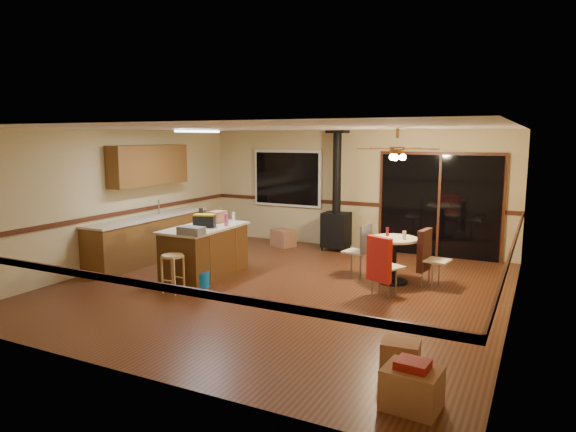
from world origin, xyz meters
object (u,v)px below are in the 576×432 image
Objects in this scene: blue_bucket at (200,279)px; dining_table at (394,252)px; bar_stool at (173,274)px; wood_stove at (336,217)px; box_corner_b at (401,355)px; chair_right at (426,250)px; box_under_window at (283,238)px; toolbox_black at (204,221)px; chair_near at (380,259)px; chair_left at (362,245)px; toolbox_grey at (191,231)px; box_corner_a at (412,388)px; kitchen_island at (205,251)px.

blue_bucket is 3.28m from dining_table.
wood_stove is at bearing 73.72° from bar_stool.
blue_bucket is at bearing 157.57° from box_corner_b.
chair_right reaches higher than box_under_window.
toolbox_black reaches higher than chair_near.
chair_left is at bearing 123.01° from chair_near.
box_under_window reaches higher than box_corner_b.
toolbox_grey is 0.52× the size of dining_table.
bar_stool is at bearing -157.40° from chair_near.
box_under_window is 0.96× the size of box_corner_a.
toolbox_grey is 1.07× the size of box_corner_b.
box_corner_a is at bearing -72.55° from dining_table.
toolbox_black reaches higher than box_corner_a.
bar_stool is 4.10m from box_corner_b.
kitchen_island is 2.40× the size of chair_near.
box_under_window is at bearing 128.38° from box_corner_b.
chair_near reaches higher than box_corner_a.
toolbox_grey is (-1.03, -3.77, 0.24)m from wood_stove.
wood_stove is 3.92m from toolbox_grey.
wood_stove is at bearing 74.67° from toolbox_grey.
box_corner_a is at bearing -23.47° from bar_stool.
box_under_window is at bearing 138.89° from chair_near.
toolbox_grey is 0.84× the size of box_corner_a.
chair_left is 3.68m from box_corner_b.
bar_stool is at bearing -89.59° from box_under_window.
dining_table is 0.87m from chair_near.
dining_table is 4.16m from box_corner_a.
dining_table reaches higher than blue_bucket.
chair_left and chair_near have the same top height.
kitchen_island is 4.58× the size of toolbox_black.
kitchen_island is 3.47× the size of box_under_window.
wood_stove reaches higher than kitchen_island.
kitchen_island is 3.29m from dining_table.
chair_left is 0.74× the size of chair_near.
wood_stove reaches higher than toolbox_grey.
toolbox_grey is 3.40m from dining_table.
kitchen_island is 0.67× the size of wood_stove.
chair_near reaches higher than blue_bucket.
wood_stove is 3.81m from blue_bucket.
toolbox_black is 0.76× the size of box_under_window.
toolbox_black is 3.81m from chair_right.
bar_stool is at bearing -137.44° from chair_left.
dining_table is at bearing 32.65° from toolbox_grey.
box_corner_a is (4.08, -2.14, -0.77)m from toolbox_grey.
chair_right is (1.11, -0.01, 0.01)m from chair_left.
box_under_window is (-3.54, 1.71, -0.40)m from chair_right.
box_corner_a is (1.24, -3.96, -0.34)m from dining_table.
chair_right is at bearing 18.77° from toolbox_black.
toolbox_grey is 2.96m from chair_left.
chair_right is 1.45× the size of box_under_window.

